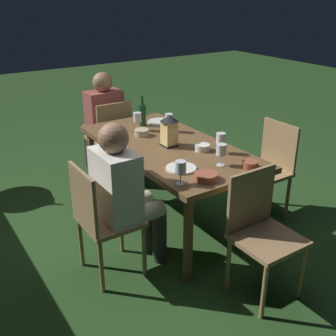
{
  "coord_description": "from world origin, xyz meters",
  "views": [
    {
      "loc": [
        -2.76,
        1.82,
        1.97
      ],
      "look_at": [
        0.0,
        0.0,
        0.51
      ],
      "focal_mm": 44.17,
      "sensor_mm": 36.0,
      "label": 1
    }
  ],
  "objects": [
    {
      "name": "ground_plane",
      "position": [
        0.0,
        0.0,
        0.0
      ],
      "size": [
        16.0,
        16.0,
        0.0
      ],
      "primitive_type": "plane",
      "color": "#26471E"
    },
    {
      "name": "bowl_salad",
      "position": [
        -0.27,
        -0.16,
        0.76
      ],
      "size": [
        0.12,
        0.12,
        0.05
      ],
      "color": "silver",
      "rests_on": "dining_table"
    },
    {
      "name": "wine_glass_e",
      "position": [
        0.48,
        0.02,
        0.85
      ],
      "size": [
        0.08,
        0.08,
        0.17
      ],
      "color": "silver",
      "rests_on": "dining_table"
    },
    {
      "name": "person_in_cream",
      "position": [
        -0.4,
        0.63,
        0.64
      ],
      "size": [
        0.38,
        0.47,
        1.15
      ],
      "color": "white",
      "rests_on": "ground"
    },
    {
      "name": "chair_side_right_a",
      "position": [
        -0.4,
        0.83,
        0.49
      ],
      "size": [
        0.42,
        0.4,
        0.87
      ],
      "color": "#9E7A51",
      "rests_on": "ground"
    },
    {
      "name": "wine_glass_d",
      "position": [
        -0.4,
        -0.24,
        0.85
      ],
      "size": [
        0.08,
        0.08,
        0.17
      ],
      "color": "silver",
      "rests_on": "dining_table"
    },
    {
      "name": "lantern_centerpiece",
      "position": [
        -0.03,
        0.01,
        0.88
      ],
      "size": [
        0.15,
        0.15,
        0.27
      ],
      "color": "black",
      "rests_on": "dining_table"
    },
    {
      "name": "chair_head_near",
      "position": [
        -1.13,
        0.0,
        0.49
      ],
      "size": [
        0.4,
        0.42,
        0.87
      ],
      "color": "#9E7A51",
      "rests_on": "ground"
    },
    {
      "name": "bowl_dip",
      "position": [
        -0.75,
        -0.23,
        0.76
      ],
      "size": [
        0.12,
        0.12,
        0.05
      ],
      "color": "#9E5138",
      "rests_on": "dining_table"
    },
    {
      "name": "plate_b",
      "position": [
        -0.49,
        0.21,
        0.74
      ],
      "size": [
        0.23,
        0.23,
        0.01
      ],
      "primitive_type": "cylinder",
      "color": "white",
      "rests_on": "dining_table"
    },
    {
      "name": "wine_glass_a",
      "position": [
        -0.69,
        0.35,
        0.85
      ],
      "size": [
        0.08,
        0.08,
        0.17
      ],
      "color": "silver",
      "rests_on": "dining_table"
    },
    {
      "name": "wine_glass_c",
      "position": [
        0.28,
        -0.2,
        0.85
      ],
      "size": [
        0.08,
        0.08,
        0.17
      ],
      "color": "silver",
      "rests_on": "dining_table"
    },
    {
      "name": "person_in_rust",
      "position": [
        1.33,
        0.0,
        0.64
      ],
      "size": [
        0.48,
        0.38,
        1.15
      ],
      "color": "#9E4C47",
      "rests_on": "ground"
    },
    {
      "name": "bowl_olives",
      "position": [
        -0.73,
        0.17,
        0.76
      ],
      "size": [
        0.17,
        0.17,
        0.05
      ],
      "color": "#9E5138",
      "rests_on": "dining_table"
    },
    {
      "name": "green_bottle_on_table",
      "position": [
        0.58,
        -0.09,
        0.84
      ],
      "size": [
        0.07,
        0.07,
        0.29
      ],
      "color": "#144723",
      "rests_on": "dining_table"
    },
    {
      "name": "bowl_bread",
      "position": [
        0.32,
        0.07,
        0.77
      ],
      "size": [
        0.13,
        0.13,
        0.06
      ],
      "color": "#BCAD8E",
      "rests_on": "dining_table"
    },
    {
      "name": "chair_head_far",
      "position": [
        1.13,
        0.0,
        0.49
      ],
      "size": [
        0.4,
        0.42,
        0.87
      ],
      "color": "#9E7A51",
      "rests_on": "ground"
    },
    {
      "name": "plate_a",
      "position": [
        0.56,
        -0.28,
        0.74
      ],
      "size": [
        0.25,
        0.25,
        0.01
      ],
      "primitive_type": "cylinder",
      "color": "white",
      "rests_on": "dining_table"
    },
    {
      "name": "chair_side_left_a",
      "position": [
        -0.4,
        -0.83,
        0.49
      ],
      "size": [
        0.42,
        0.4,
        0.87
      ],
      "color": "#9E7A51",
      "rests_on": "ground"
    },
    {
      "name": "dining_table",
      "position": [
        0.0,
        0.0,
        0.68
      ],
      "size": [
        1.76,
        0.88,
        0.73
      ],
      "color": "brown",
      "rests_on": "ground"
    },
    {
      "name": "wine_glass_b",
      "position": [
        -0.6,
        -0.08,
        0.85
      ],
      "size": [
        0.08,
        0.08,
        0.17
      ],
      "color": "silver",
      "rests_on": "dining_table"
    }
  ]
}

